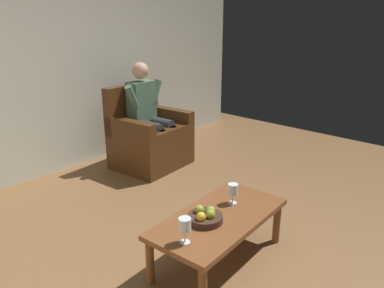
{
  "coord_description": "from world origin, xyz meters",
  "views": [
    {
      "loc": [
        2.12,
        1.45,
        1.81
      ],
      "look_at": [
        -0.49,
        -0.9,
        0.61
      ],
      "focal_mm": 35.49,
      "sensor_mm": 36.0,
      "label": 1
    }
  ],
  "objects_px": {
    "wine_glass_near": "(233,190)",
    "fruit_bowl": "(205,217)",
    "armchair": "(149,138)",
    "person_seated": "(149,112)",
    "coffee_table": "(219,222)",
    "wine_glass_far": "(185,226)"
  },
  "relations": [
    {
      "from": "wine_glass_near",
      "to": "fruit_bowl",
      "type": "distance_m",
      "value": 0.37
    },
    {
      "from": "fruit_bowl",
      "to": "armchair",
      "type": "bearing_deg",
      "value": -121.02
    },
    {
      "from": "person_seated",
      "to": "fruit_bowl",
      "type": "distance_m",
      "value": 2.17
    },
    {
      "from": "person_seated",
      "to": "coffee_table",
      "type": "bearing_deg",
      "value": 56.79
    },
    {
      "from": "person_seated",
      "to": "wine_glass_near",
      "type": "height_order",
      "value": "person_seated"
    },
    {
      "from": "person_seated",
      "to": "coffee_table",
      "type": "xyz_separation_m",
      "value": [
        0.99,
        1.86,
        -0.35
      ]
    },
    {
      "from": "wine_glass_far",
      "to": "wine_glass_near",
      "type": "bearing_deg",
      "value": -171.87
    },
    {
      "from": "coffee_table",
      "to": "wine_glass_far",
      "type": "bearing_deg",
      "value": 6.26
    },
    {
      "from": "armchair",
      "to": "wine_glass_far",
      "type": "relative_size",
      "value": 5.56
    },
    {
      "from": "coffee_table",
      "to": "fruit_bowl",
      "type": "bearing_deg",
      "value": -11.58
    },
    {
      "from": "armchair",
      "to": "coffee_table",
      "type": "relative_size",
      "value": 0.87
    },
    {
      "from": "armchair",
      "to": "person_seated",
      "type": "xyz_separation_m",
      "value": [
        -0.0,
        0.02,
        0.34
      ]
    },
    {
      "from": "wine_glass_far",
      "to": "fruit_bowl",
      "type": "relative_size",
      "value": 0.7
    },
    {
      "from": "coffee_table",
      "to": "armchair",
      "type": "bearing_deg",
      "value": -117.6
    },
    {
      "from": "coffee_table",
      "to": "wine_glass_near",
      "type": "xyz_separation_m",
      "value": [
        -0.23,
        -0.05,
        0.16
      ]
    },
    {
      "from": "wine_glass_near",
      "to": "wine_glass_far",
      "type": "bearing_deg",
      "value": 8.13
    },
    {
      "from": "wine_glass_far",
      "to": "fruit_bowl",
      "type": "xyz_separation_m",
      "value": [
        -0.29,
        -0.07,
        -0.09
      ]
    },
    {
      "from": "fruit_bowl",
      "to": "coffee_table",
      "type": "bearing_deg",
      "value": 168.42
    },
    {
      "from": "armchair",
      "to": "wine_glass_far",
      "type": "xyz_separation_m",
      "value": [
        1.41,
        1.93,
        0.17
      ]
    },
    {
      "from": "person_seated",
      "to": "wine_glass_far",
      "type": "relative_size",
      "value": 7.09
    },
    {
      "from": "person_seated",
      "to": "fruit_bowl",
      "type": "height_order",
      "value": "person_seated"
    },
    {
      "from": "wine_glass_far",
      "to": "armchair",
      "type": "bearing_deg",
      "value": -126.17
    }
  ]
}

